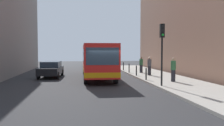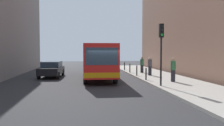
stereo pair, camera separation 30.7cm
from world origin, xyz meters
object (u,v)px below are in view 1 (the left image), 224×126
(bollard_far, at_px, (129,68))
(traffic_light, at_px, (162,43))
(bollard_mid, at_px, (136,71))
(pedestrian_near_signal, at_px, (173,70))
(pedestrian_mid_sidewalk, at_px, (149,66))
(bus, at_px, (97,59))
(bollard_farthest, at_px, (123,66))
(pedestrian_far_sidewalk, at_px, (141,65))
(car_beside_bus, at_px, (51,69))
(bollard_near, at_px, (146,74))

(bollard_far, bearing_deg, traffic_light, -89.40)
(bollard_mid, bearing_deg, pedestrian_near_signal, -69.40)
(pedestrian_near_signal, xyz_separation_m, pedestrian_mid_sidewalk, (-0.39, 4.74, -0.03))
(bus, xyz_separation_m, bollard_mid, (3.68, -0.11, -1.10))
(bollard_farthest, relative_size, pedestrian_near_signal, 0.53)
(bus, relative_size, bollard_far, 11.64)
(pedestrian_near_signal, relative_size, pedestrian_far_sidewalk, 1.08)
(bollard_far, bearing_deg, bollard_mid, -90.00)
(pedestrian_near_signal, relative_size, pedestrian_mid_sidewalk, 1.03)
(bus, relative_size, car_beside_bus, 2.46)
(traffic_light, distance_m, bollard_farthest, 13.02)
(bus, bearing_deg, traffic_light, 120.76)
(bus, xyz_separation_m, pedestrian_mid_sidewalk, (5.00, 0.08, -0.70))
(bollard_farthest, xyz_separation_m, pedestrian_far_sidewalk, (1.25, -3.48, 0.36))
(bollard_far, distance_m, pedestrian_mid_sidewalk, 3.29)
(bollard_farthest, bearing_deg, pedestrian_far_sidewalk, -70.28)
(traffic_light, relative_size, pedestrian_mid_sidewalk, 2.34)
(bus, xyz_separation_m, bollard_near, (3.68, -3.29, -1.10))
(bollard_farthest, distance_m, pedestrian_far_sidewalk, 3.72)
(traffic_light, xyz_separation_m, pedestrian_mid_sidewalk, (1.22, 6.64, -1.98))
(pedestrian_near_signal, bearing_deg, bollard_far, 136.17)
(bollard_farthest, bearing_deg, bollard_far, -90.00)
(bus, height_order, bollard_far, bus)
(bollard_near, bearing_deg, pedestrian_mid_sidewalk, 68.56)
(car_beside_bus, xyz_separation_m, bollard_near, (7.91, -4.25, -0.16))
(bollard_far, xyz_separation_m, bollard_farthest, (0.00, 3.18, 0.00))
(pedestrian_mid_sidewalk, bearing_deg, traffic_light, 87.47)
(bollard_near, bearing_deg, car_beside_bus, 151.76)
(bus, relative_size, bollard_near, 11.64)
(traffic_light, distance_m, pedestrian_far_sidewalk, 9.61)
(bus, bearing_deg, bollard_mid, 179.11)
(traffic_light, bearing_deg, pedestrian_near_signal, 49.75)
(bollard_farthest, distance_m, pedestrian_near_signal, 11.04)
(car_beside_bus, bearing_deg, bollard_farthest, -142.83)
(bus, height_order, pedestrian_near_signal, bus)
(car_beside_bus, distance_m, pedestrian_mid_sidewalk, 9.28)
(car_beside_bus, relative_size, pedestrian_mid_sidewalk, 2.57)
(pedestrian_mid_sidewalk, bearing_deg, pedestrian_near_signal, 102.56)
(traffic_light, relative_size, bollard_mid, 4.32)
(bollard_far, xyz_separation_m, pedestrian_far_sidewalk, (1.25, -0.30, 0.36))
(bollard_mid, height_order, pedestrian_far_sidewalk, pedestrian_far_sidewalk)
(bollard_mid, relative_size, bollard_farthest, 1.00)
(bollard_far, height_order, pedestrian_far_sidewalk, pedestrian_far_sidewalk)
(car_beside_bus, distance_m, bollard_mid, 7.99)
(bollard_farthest, xyz_separation_m, pedestrian_mid_sidewalk, (1.32, -6.16, 0.40))
(bollard_mid, relative_size, bollard_far, 1.00)
(bollard_near, bearing_deg, bollard_far, 90.00)
(bollard_far, xyz_separation_m, pedestrian_near_signal, (1.71, -7.73, 0.43))
(bollard_far, relative_size, pedestrian_far_sidewalk, 0.57)
(bollard_near, height_order, pedestrian_near_signal, pedestrian_near_signal)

